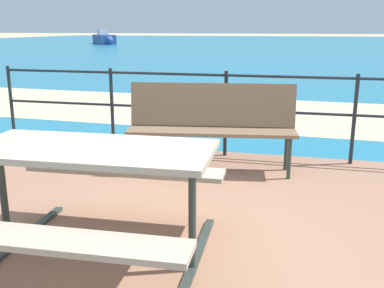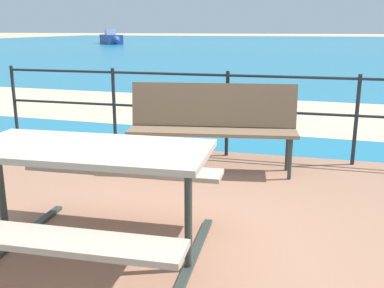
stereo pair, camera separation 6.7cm
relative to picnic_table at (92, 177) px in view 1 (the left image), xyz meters
name	(u,v)px [view 1 (the left image)]	position (x,y,z in m)	size (l,w,h in m)	color
ground_plane	(168,253)	(0.41, 0.31, -0.66)	(240.00, 240.00, 0.00)	tan
patio_paving	(168,249)	(0.41, 0.31, -0.63)	(6.40, 5.20, 0.06)	#996B51
sea_water	(294,45)	(0.41, 40.31, -0.65)	(90.00, 90.00, 0.01)	teal
beach_strip	(253,113)	(0.41, 5.97, -0.65)	(54.00, 3.46, 0.01)	beige
picnic_table	(92,177)	(0.00, 0.00, 0.00)	(1.62, 1.55, 0.80)	tan
park_bench	(212,119)	(0.36, 2.15, -0.03)	(1.84, 0.68, 0.95)	#7A6047
railing_fence	(226,102)	(0.41, 2.75, 0.06)	(5.94, 0.04, 1.04)	#1E2328
boat_near	(104,39)	(-18.08, 39.73, -0.15)	(4.02, 4.95, 1.40)	#2D478C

